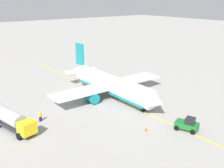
% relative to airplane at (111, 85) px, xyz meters
% --- Properties ---
extents(ground_plane, '(400.00, 400.00, 0.00)m').
position_rel_airplane_xyz_m(ground_plane, '(0.45, 0.00, -2.77)').
color(ground_plane, '#9E9B96').
extents(airplane, '(29.87, 26.61, 9.90)m').
position_rel_airplane_xyz_m(airplane, '(0.00, 0.00, 0.00)').
color(airplane, white).
rests_on(airplane, ground).
extents(fuel_tanker, '(10.34, 4.62, 3.15)m').
position_rel_airplane_xyz_m(fuel_tanker, '(2.53, -21.61, -1.05)').
color(fuel_tanker, '#2D2D33').
rests_on(fuel_tanker, ground).
extents(pushback_tug, '(4.07, 3.35, 2.20)m').
position_rel_airplane_xyz_m(pushback_tug, '(19.64, 0.61, -1.76)').
color(pushback_tug, '#196B28').
rests_on(pushback_tug, ground).
extents(refueling_worker, '(0.50, 0.60, 1.71)m').
position_rel_airplane_xyz_m(refueling_worker, '(2.12, -16.89, -1.94)').
color(refueling_worker, navy).
rests_on(refueling_worker, ground).
extents(safety_cone_nose, '(0.55, 0.55, 0.61)m').
position_rel_airplane_xyz_m(safety_cone_nose, '(15.86, -4.89, -2.46)').
color(safety_cone_nose, '#F2590F').
rests_on(safety_cone_nose, ground).
extents(taxi_line_marking, '(76.25, 1.04, 0.01)m').
position_rel_airplane_xyz_m(taxi_line_marking, '(0.45, 0.00, -2.76)').
color(taxi_line_marking, yellow).
rests_on(taxi_line_marking, ground).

